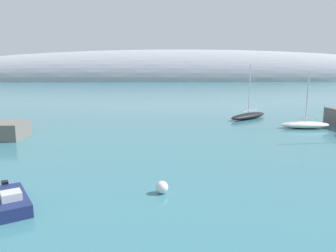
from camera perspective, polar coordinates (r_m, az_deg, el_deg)
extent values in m
ellipsoid|color=#999EA8|center=(211.86, 3.27, 7.96)|extent=(375.64, 50.16, 39.26)
ellipsoid|color=black|center=(49.76, 13.94, 1.74)|extent=(7.48, 6.81, 0.86)
cylinder|color=silver|center=(49.37, 14.14, 6.40)|extent=(0.15, 0.15, 7.26)
cube|color=silver|center=(49.97, 14.21, 2.66)|extent=(2.89, 2.51, 0.10)
ellipsoid|color=white|center=(44.00, 22.97, 0.18)|extent=(6.14, 2.40, 0.84)
cylinder|color=silver|center=(43.59, 23.28, 4.70)|extent=(0.16, 0.16, 6.13)
cube|color=silver|center=(43.99, 23.36, 1.17)|extent=(2.71, 0.26, 0.10)
cube|color=navy|center=(19.63, -25.96, -11.84)|extent=(3.36, 4.21, 0.67)
cube|color=black|center=(21.65, -26.72, -9.40)|extent=(0.53, 0.56, 0.61)
cube|color=#B2B7C1|center=(18.89, -25.86, -10.94)|extent=(1.31, 1.30, 0.40)
sphere|color=silver|center=(19.59, -1.08, -10.71)|extent=(0.75, 0.75, 0.75)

